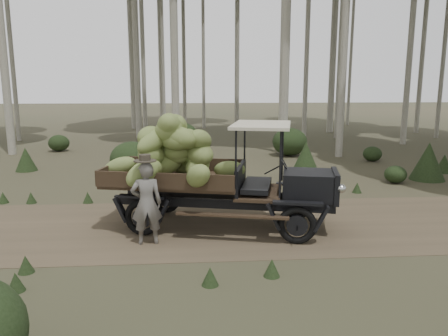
{
  "coord_description": "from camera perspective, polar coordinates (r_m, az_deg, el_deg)",
  "views": [
    {
      "loc": [
        0.79,
        -9.19,
        3.1
      ],
      "look_at": [
        1.48,
        -0.08,
        1.31
      ],
      "focal_mm": 35.0,
      "sensor_mm": 36.0,
      "label": 1
    }
  ],
  "objects": [
    {
      "name": "dirt_track",
      "position": [
        9.73,
        -8.87,
        -7.62
      ],
      "size": [
        70.0,
        4.0,
        0.01
      ],
      "primitive_type": "cube",
      "color": "brown",
      "rests_on": "ground"
    },
    {
      "name": "ground",
      "position": [
        9.73,
        -8.87,
        -7.64
      ],
      "size": [
        120.0,
        120.0,
        0.0
      ],
      "primitive_type": "plane",
      "color": "#473D2B",
      "rests_on": "ground"
    },
    {
      "name": "banana_truck",
      "position": [
        9.37,
        -3.78,
        1.1
      ],
      "size": [
        5.27,
        2.8,
        2.58
      ],
      "rotation": [
        0.0,
        0.0,
        -0.23
      ],
      "color": "black",
      "rests_on": "ground"
    },
    {
      "name": "undergrowth",
      "position": [
        9.44,
        -1.88,
        -4.67
      ],
      "size": [
        22.95,
        24.86,
        1.23
      ],
      "color": "#233319",
      "rests_on": "ground"
    },
    {
      "name": "farmer",
      "position": [
        8.55,
        -10.1,
        -4.44
      ],
      "size": [
        0.64,
        0.48,
        1.77
      ],
      "rotation": [
        0.0,
        0.0,
        3.26
      ],
      "color": "#63605B",
      "rests_on": "ground"
    }
  ]
}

